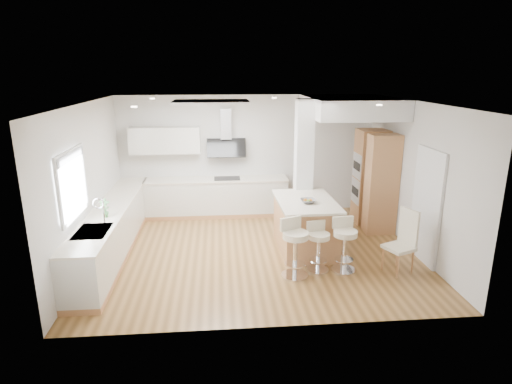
{
  "coord_description": "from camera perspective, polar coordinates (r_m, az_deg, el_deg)",
  "views": [
    {
      "loc": [
        -0.68,
        -7.52,
        3.35
      ],
      "look_at": [
        0.02,
        0.4,
        1.07
      ],
      "focal_mm": 30.0,
      "sensor_mm": 36.0,
      "label": 1
    }
  ],
  "objects": [
    {
      "name": "counter_back",
      "position": [
        10.1,
        -6.21,
        0.66
      ],
      "size": [
        3.62,
        0.63,
        2.5
      ],
      "color": "tan",
      "rests_on": "ground"
    },
    {
      "name": "wall_left",
      "position": [
        8.11,
        -21.53,
        0.93
      ],
      "size": [
        0.04,
        5.0,
        2.8
      ],
      "primitive_type": "cube",
      "color": "beige",
      "rests_on": "ground"
    },
    {
      "name": "ceiling",
      "position": [
        8.26,
        0.1,
        -7.94
      ],
      "size": [
        6.0,
        5.0,
        0.02
      ],
      "primitive_type": "cube",
      "color": "white",
      "rests_on": "ground"
    },
    {
      "name": "doorway_right",
      "position": [
        8.17,
        21.78,
        -1.91
      ],
      "size": [
        0.05,
        1.0,
        2.1
      ],
      "color": "#433C35",
      "rests_on": "ground"
    },
    {
      "name": "bar_stool_c",
      "position": [
        7.48,
        11.72,
        -6.52
      ],
      "size": [
        0.45,
        0.45,
        0.94
      ],
      "rotation": [
        0.0,
        0.0,
        0.07
      ],
      "color": "white",
      "rests_on": "ground"
    },
    {
      "name": "counter_left",
      "position": [
        8.51,
        -18.52,
        -4.74
      ],
      "size": [
        0.63,
        4.5,
        1.35
      ],
      "color": "tan",
      "rests_on": "ground"
    },
    {
      "name": "bar_stool_a",
      "position": [
        7.15,
        5.19,
        -7.01
      ],
      "size": [
        0.59,
        0.59,
        1.0
      ],
      "rotation": [
        0.0,
        0.0,
        0.39
      ],
      "color": "white",
      "rests_on": "ground"
    },
    {
      "name": "skylight",
      "position": [
        8.14,
        -5.95,
        11.82
      ],
      "size": [
        4.1,
        2.1,
        0.06
      ],
      "color": "silver",
      "rests_on": "ground"
    },
    {
      "name": "dining_chair",
      "position": [
        7.71,
        19.09,
        -5.93
      ],
      "size": [
        0.56,
        0.56,
        1.1
      ],
      "rotation": [
        0.0,
        0.0,
        0.41
      ],
      "color": "beige",
      "rests_on": "ground"
    },
    {
      "name": "soffit",
      "position": [
        9.37,
        12.45,
        11.03
      ],
      "size": [
        1.78,
        2.2,
        0.4
      ],
      "color": "white",
      "rests_on": "ground"
    },
    {
      "name": "window_left",
      "position": [
        7.19,
        -23.35,
        1.34
      ],
      "size": [
        0.06,
        1.28,
        1.07
      ],
      "color": "white",
      "rests_on": "ground"
    },
    {
      "name": "pillar",
      "position": [
        8.86,
        6.34,
        3.18
      ],
      "size": [
        0.35,
        0.35,
        2.8
      ],
      "color": "silver",
      "rests_on": "ground"
    },
    {
      "name": "ground",
      "position": [
        8.26,
        0.1,
        -7.94
      ],
      "size": [
        6.0,
        6.0,
        0.0
      ],
      "primitive_type": "plane",
      "color": "olive",
      "rests_on": "ground"
    },
    {
      "name": "wall_right",
      "position": [
        8.59,
        20.46,
        1.85
      ],
      "size": [
        0.04,
        5.0,
        2.8
      ],
      "primitive_type": "cube",
      "color": "beige",
      "rests_on": "ground"
    },
    {
      "name": "wall_back",
      "position": [
        10.23,
        -1.16,
        5.0
      ],
      "size": [
        6.0,
        0.04,
        2.8
      ],
      "primitive_type": "cube",
      "color": "beige",
      "rests_on": "ground"
    },
    {
      "name": "peninsula",
      "position": [
        8.26,
        6.58,
        -4.32
      ],
      "size": [
        1.11,
        1.64,
        1.06
      ],
      "rotation": [
        0.0,
        0.0,
        0.02
      ],
      "color": "tan",
      "rests_on": "ground"
    },
    {
      "name": "oven_column",
      "position": [
        9.65,
        15.47,
        1.6
      ],
      "size": [
        0.63,
        1.21,
        2.1
      ],
      "color": "tan",
      "rests_on": "ground"
    },
    {
      "name": "bar_stool_b",
      "position": [
        7.43,
        8.29,
        -6.85
      ],
      "size": [
        0.46,
        0.46,
        0.87
      ],
      "rotation": [
        0.0,
        0.0,
        0.21
      ],
      "color": "white",
      "rests_on": "ground"
    }
  ]
}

